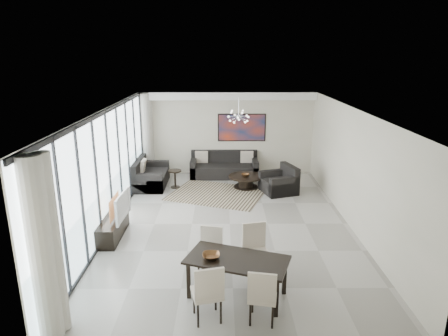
{
  "coord_description": "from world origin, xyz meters",
  "views": [
    {
      "loc": [
        -0.2,
        -9.32,
        4.2
      ],
      "look_at": [
        -0.14,
        0.79,
        1.25
      ],
      "focal_mm": 32.0,
      "sensor_mm": 36.0,
      "label": 1
    }
  ],
  "objects_px": {
    "sofa_main": "(224,168)",
    "television": "(118,206)",
    "dining_table": "(237,263)",
    "tv_console": "(113,227)",
    "coffee_table": "(246,181)"
  },
  "relations": [
    {
      "from": "sofa_main",
      "to": "television",
      "type": "distance_m",
      "value": 5.4
    },
    {
      "from": "tv_console",
      "to": "sofa_main",
      "type": "bearing_deg",
      "value": 61.05
    },
    {
      "from": "tv_console",
      "to": "dining_table",
      "type": "bearing_deg",
      "value": -40.29
    },
    {
      "from": "coffee_table",
      "to": "television",
      "type": "xyz_separation_m",
      "value": [
        -3.17,
        -3.54,
        0.55
      ]
    },
    {
      "from": "sofa_main",
      "to": "television",
      "type": "relative_size",
      "value": 2.18
    },
    {
      "from": "television",
      "to": "dining_table",
      "type": "distance_m",
      "value": 3.59
    },
    {
      "from": "coffee_table",
      "to": "dining_table",
      "type": "xyz_separation_m",
      "value": [
        -0.51,
        -5.95,
        0.43
      ]
    },
    {
      "from": "television",
      "to": "dining_table",
      "type": "relative_size",
      "value": 0.55
    },
    {
      "from": "sofa_main",
      "to": "dining_table",
      "type": "bearing_deg",
      "value": -88.57
    },
    {
      "from": "coffee_table",
      "to": "television",
      "type": "bearing_deg",
      "value": -131.81
    },
    {
      "from": "television",
      "to": "sofa_main",
      "type": "bearing_deg",
      "value": -24.81
    },
    {
      "from": "sofa_main",
      "to": "tv_console",
      "type": "xyz_separation_m",
      "value": [
        -2.64,
        -4.78,
        -0.06
      ]
    },
    {
      "from": "sofa_main",
      "to": "dining_table",
      "type": "height_order",
      "value": "sofa_main"
    },
    {
      "from": "television",
      "to": "dining_table",
      "type": "xyz_separation_m",
      "value": [
        2.66,
        -2.4,
        -0.13
      ]
    },
    {
      "from": "television",
      "to": "tv_console",
      "type": "bearing_deg",
      "value": 96.6
    }
  ]
}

